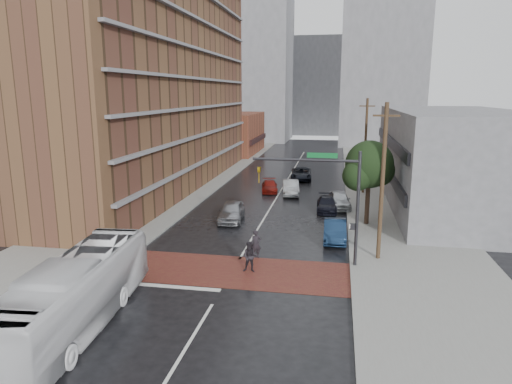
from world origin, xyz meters
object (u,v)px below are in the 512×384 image
at_px(car_travel_b, 291,188).
at_px(car_parked_far, 339,200).
at_px(pedestrian_b, 250,257).
at_px(suv_travel, 301,174).
at_px(pedestrian_a, 256,244).
at_px(car_travel_c, 270,186).
at_px(car_parked_near, 335,230).
at_px(car_parked_mid, 327,204).
at_px(car_travel_a, 232,211).
at_px(transit_bus, 75,294).

distance_m(car_travel_b, car_parked_far, 6.91).
xyz_separation_m(pedestrian_b, suv_travel, (0.58, 30.27, -0.21)).
xyz_separation_m(pedestrian_a, car_travel_c, (-2.17, 20.31, -0.34)).
bearing_deg(car_parked_near, suv_travel, 99.62).
height_order(car_travel_c, suv_travel, suv_travel).
relative_size(car_travel_b, car_parked_mid, 1.06).
relative_size(car_parked_mid, car_parked_far, 0.95).
distance_m(car_travel_a, car_travel_c, 12.09).
distance_m(suv_travel, car_parked_mid, 15.30).
xyz_separation_m(transit_bus, pedestrian_a, (6.47, 10.32, -0.71)).
distance_m(suv_travel, car_parked_far, 14.29).
bearing_deg(car_parked_near, car_travel_c, 113.60).
xyz_separation_m(transit_bus, car_travel_a, (2.88, 18.63, -0.82)).
height_order(car_parked_near, car_parked_far, car_parked_far).
bearing_deg(car_travel_c, suv_travel, 59.93).
bearing_deg(pedestrian_b, car_travel_a, 107.88).
distance_m(car_travel_b, suv_travel, 8.78).
bearing_deg(suv_travel, car_parked_near, -83.45).
relative_size(car_travel_a, car_travel_b, 1.03).
bearing_deg(pedestrian_a, pedestrian_b, -108.90).
xyz_separation_m(car_travel_a, car_parked_mid, (7.78, 4.69, -0.18)).
height_order(car_travel_b, car_parked_far, car_parked_far).
relative_size(pedestrian_a, pedestrian_b, 0.99).
xyz_separation_m(pedestrian_a, car_travel_a, (-3.59, 8.31, -0.11)).
height_order(pedestrian_a, car_travel_c, pedestrian_a).
height_order(car_travel_c, car_parked_near, car_parked_near).
xyz_separation_m(pedestrian_b, car_parked_mid, (4.12, 15.39, -0.30)).
height_order(pedestrian_b, car_travel_c, pedestrian_b).
height_order(car_travel_a, car_travel_b, car_travel_a).
height_order(transit_bus, car_parked_near, transit_bus).
distance_m(pedestrian_b, car_travel_c, 22.82).
xyz_separation_m(car_parked_mid, car_parked_far, (1.10, 1.37, 0.15)).
relative_size(car_travel_c, suv_travel, 0.78).
xyz_separation_m(transit_bus, car_parked_near, (11.48, 14.93, -0.90)).
bearing_deg(pedestrian_b, car_parked_near, 53.80).
bearing_deg(transit_bus, car_travel_c, 77.28).
distance_m(pedestrian_a, car_parked_far, 15.32).
bearing_deg(car_travel_c, car_parked_far, -48.11).
distance_m(transit_bus, car_parked_mid, 25.66).
bearing_deg(car_travel_a, car_parked_mid, 25.97).
bearing_deg(car_travel_a, pedestrian_a, -71.77).
relative_size(pedestrian_b, car_travel_b, 0.40).
xyz_separation_m(pedestrian_b, car_parked_near, (4.93, 7.00, -0.20)).
bearing_deg(suv_travel, pedestrian_b, -95.13).
relative_size(car_travel_a, car_parked_far, 1.04).
height_order(pedestrian_b, car_parked_mid, pedestrian_b).
distance_m(car_parked_near, car_parked_far, 9.77).
bearing_deg(suv_travel, car_travel_b, -96.60).
xyz_separation_m(suv_travel, car_parked_mid, (3.54, -14.88, -0.09)).
height_order(car_travel_b, car_travel_c, car_travel_b).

